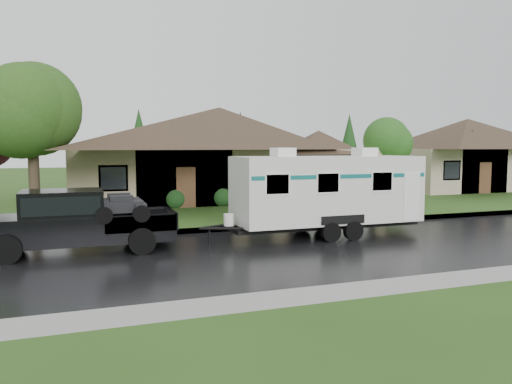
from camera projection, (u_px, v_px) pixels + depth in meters
The scene contains 11 objects.
ground at pixel (273, 239), 17.84m from camera, with size 140.00×140.00×0.00m, color #2A4C17.
road at pixel (296, 249), 15.97m from camera, with size 140.00×8.00×0.01m, color black.
curb at pixel (252, 227), 19.94m from camera, with size 140.00×0.50×0.15m, color gray.
lawn at pixel (186, 197), 31.88m from camera, with size 140.00×26.00×0.15m, color #2A4C17.
house_main at pixel (225, 142), 31.25m from camera, with size 19.44×10.80×6.90m.
house_neighbor at pixel (471, 146), 38.54m from camera, with size 15.12×9.72×6.45m.
tree_left_green at pixel (31, 110), 20.62m from camera, with size 4.05×4.05×6.71m.
tree_right_green at pixel (387, 142), 30.43m from camera, with size 2.99×2.99×4.95m.
shrub_row at pixel (244, 195), 27.17m from camera, with size 13.60×1.00×1.00m.
pickup_truck at pixel (73, 219), 15.39m from camera, with size 5.88×2.24×1.96m.
travel_trailer at pixel (327, 189), 18.32m from camera, with size 7.26×2.55×3.26m.
Camera 1 is at (-6.59, -16.35, 3.28)m, focal length 35.00 mm.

